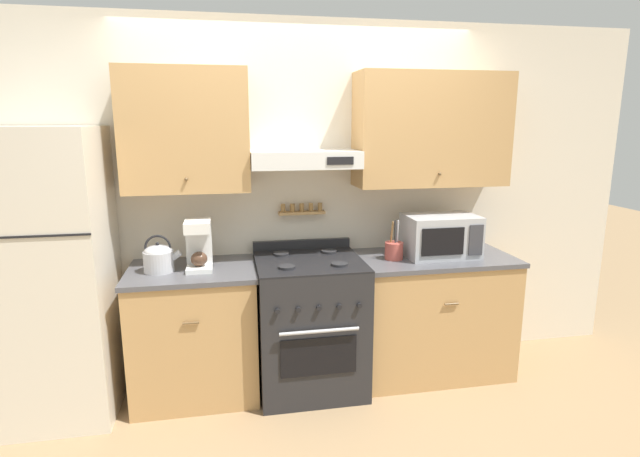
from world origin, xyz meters
name	(u,v)px	position (x,y,z in m)	size (l,w,h in m)	color
ground_plane	(317,405)	(0.00, 0.00, 0.00)	(16.00, 16.00, 0.00)	#937551
wall_back	(310,178)	(0.06, 0.61, 1.44)	(5.20, 0.46, 2.55)	beige
counter_left	(195,331)	(-0.78, 0.33, 0.45)	(0.84, 0.65, 0.89)	tan
counter_right	(431,314)	(0.93, 0.33, 0.45)	(1.12, 0.65, 0.89)	tan
stove_range	(309,323)	(0.00, 0.29, 0.46)	(0.72, 0.73, 0.99)	#232326
refrigerator	(45,276)	(-1.66, 0.28, 0.91)	(0.76, 0.72, 1.82)	beige
tea_kettle	(159,258)	(-0.98, 0.30, 0.99)	(0.24, 0.19, 0.24)	#B7B7BC
coffee_maker	(199,244)	(-0.73, 0.33, 1.06)	(0.17, 0.23, 0.33)	white
microwave	(441,236)	(0.96, 0.32, 1.04)	(0.51, 0.35, 0.30)	#ADAFB5
utensil_crock	(394,250)	(0.61, 0.30, 0.96)	(0.13, 0.13, 0.28)	#B24C42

